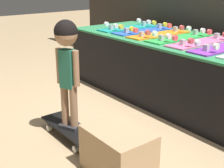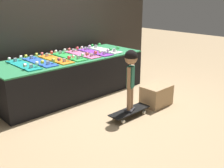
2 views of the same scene
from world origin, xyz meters
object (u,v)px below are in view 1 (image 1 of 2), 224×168
skateboard_pink_on_rack (200,41)px  skateboard_on_floor (71,129)px  skateboard_green_on_rack (179,37)px  skateboard_blue_on_rack (143,30)px  storage_box (118,152)px  child (67,55)px  skateboard_purple_on_rack (224,46)px  skateboard_teal_on_rack (128,27)px  skateboard_orange_on_rack (159,34)px

skateboard_pink_on_rack → skateboard_on_floor: skateboard_pink_on_rack is taller
skateboard_green_on_rack → skateboard_on_floor: (0.07, -1.29, -0.57)m
skateboard_blue_on_rack → storage_box: skateboard_blue_on_rack is taller
skateboard_pink_on_rack → child: bearing=-98.4°
skateboard_pink_on_rack → storage_box: size_ratio=1.74×
skateboard_pink_on_rack → skateboard_green_on_rack: bearing=178.4°
skateboard_blue_on_rack → skateboard_purple_on_rack: same height
skateboard_teal_on_rack → skateboard_on_floor: bearing=-57.0°
skateboard_on_floor → child: 0.60m
child → skateboard_orange_on_rack: bearing=81.5°
skateboard_orange_on_rack → skateboard_on_floor: (0.33, -1.28, -0.57)m
skateboard_teal_on_rack → skateboard_on_floor: 1.65m
skateboard_on_floor → child: size_ratio=0.76×
skateboard_purple_on_rack → child: child is taller
skateboard_blue_on_rack → skateboard_green_on_rack: (0.52, -0.01, 0.00)m
skateboard_orange_on_rack → skateboard_on_floor: size_ratio=1.19×
skateboard_on_floor → child: bearing=-90.0°
skateboard_purple_on_rack → skateboard_teal_on_rack: bearing=178.6°
skateboard_teal_on_rack → skateboard_green_on_rack: 0.78m
skateboard_pink_on_rack → skateboard_purple_on_rack: (0.26, -0.02, 0.00)m
skateboard_on_floor → storage_box: (0.59, 0.01, 0.08)m
skateboard_green_on_rack → skateboard_on_floor: size_ratio=1.19×
skateboard_teal_on_rack → skateboard_orange_on_rack: size_ratio=1.00×
skateboard_orange_on_rack → skateboard_on_floor: skateboard_orange_on_rack is taller
skateboard_orange_on_rack → skateboard_on_floor: 1.44m
skateboard_purple_on_rack → skateboard_pink_on_rack: bearing=176.1°
skateboard_blue_on_rack → skateboard_green_on_rack: 0.52m
skateboard_purple_on_rack → child: bearing=-109.5°
skateboard_blue_on_rack → child: child is taller
skateboard_blue_on_rack → skateboard_green_on_rack: bearing=-1.1°
skateboard_pink_on_rack → child: size_ratio=0.91×
skateboard_purple_on_rack → child: 1.34m
skateboard_purple_on_rack → skateboard_on_floor: (-0.45, -1.27, -0.57)m
skateboard_orange_on_rack → skateboard_green_on_rack: size_ratio=1.00×
skateboard_orange_on_rack → storage_box: size_ratio=1.74×
skateboard_purple_on_rack → skateboard_green_on_rack: bearing=177.3°
skateboard_blue_on_rack → storage_box: bearing=-47.9°
skateboard_teal_on_rack → storage_box: size_ratio=1.74×
skateboard_green_on_rack → child: 1.29m
skateboard_teal_on_rack → skateboard_on_floor: size_ratio=1.19×
skateboard_blue_on_rack → skateboard_on_floor: 1.54m
child → skateboard_purple_on_rack: bearing=47.6°
child → skateboard_on_floor: bearing=67.2°
skateboard_teal_on_rack → skateboard_blue_on_rack: bearing=0.8°
skateboard_purple_on_rack → skateboard_blue_on_rack: bearing=178.1°
skateboard_orange_on_rack → storage_box: (0.91, -1.27, -0.49)m
skateboard_orange_on_rack → skateboard_green_on_rack: bearing=2.3°
storage_box → skateboard_on_floor: bearing=-179.4°
child → storage_box: 0.78m
child → storage_box: (0.59, 0.01, -0.52)m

